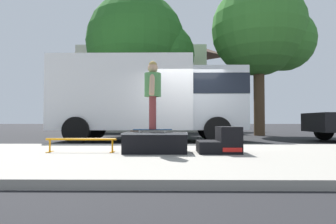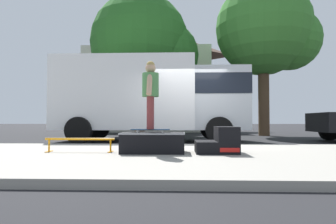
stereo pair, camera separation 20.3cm
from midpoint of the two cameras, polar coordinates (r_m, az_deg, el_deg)
ground_plane at (r=8.73m, az=3.58°, el=-6.74°), size 140.00×140.00×0.00m
sidewalk_slab at (r=5.75m, az=5.10°, el=-8.73°), size 50.00×5.00×0.12m
skate_box at (r=5.97m, az=-3.44°, el=-5.81°), size 1.27×0.82×0.41m
kicker_ramp at (r=6.02m, az=9.50°, el=-5.74°), size 0.83×0.80×0.52m
grind_rail at (r=6.33m, az=-17.43°, el=-5.51°), size 1.45×0.28×0.29m
skateboard at (r=5.95m, az=-3.98°, el=-3.46°), size 0.78×0.22×0.07m
skater_kid at (r=5.98m, az=-3.97°, el=4.49°), size 0.34×0.71×1.39m
box_truck at (r=10.97m, az=-4.06°, el=3.17°), size 6.91×2.63×3.05m
street_tree_main at (r=16.16m, az=-5.50°, el=12.71°), size 5.76×5.24×7.57m
street_tree_neighbour at (r=16.81m, az=17.82°, el=14.60°), size 5.42×4.93×8.10m
house_behind at (r=23.86m, az=-4.65°, el=6.62°), size 9.54×8.23×8.40m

